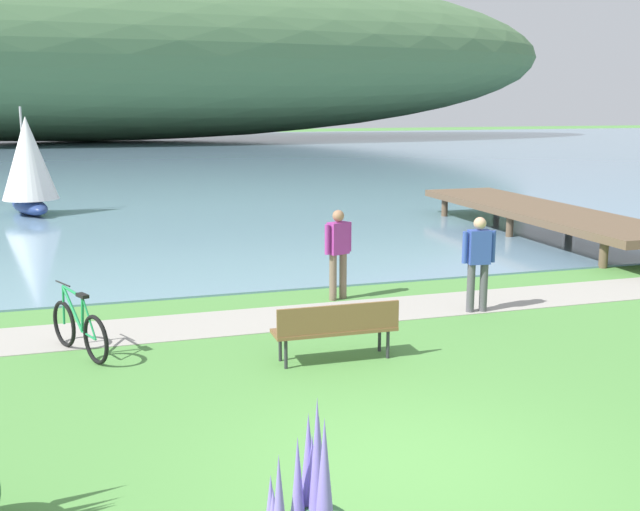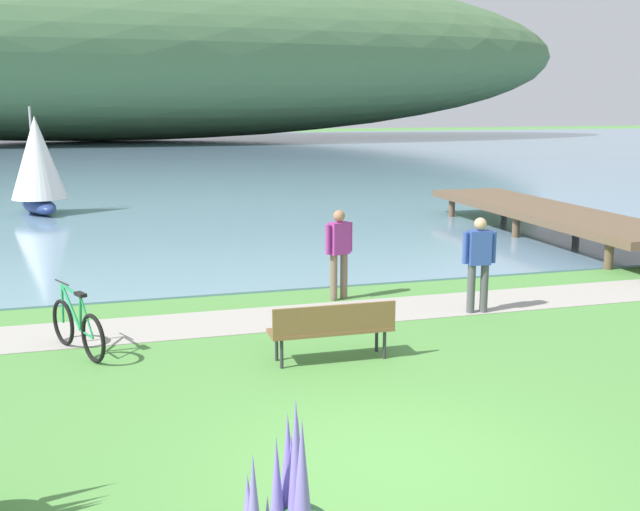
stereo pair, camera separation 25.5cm
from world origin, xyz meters
name	(u,v)px [view 2 (the right image)]	position (x,y,z in m)	size (l,w,h in m)	color
ground_plane	(394,465)	(0.00, 0.00, 0.00)	(200.00, 200.00, 0.00)	#518E42
bay_water	(145,156)	(0.00, 47.39, 0.02)	(180.00, 80.00, 0.04)	#6B8EA8
distant_hillside	(98,50)	(-2.79, 70.38, 8.62)	(96.69, 28.00, 17.16)	#4C7047
shoreline_path	(276,318)	(0.00, 5.56, 0.01)	(60.00, 1.50, 0.01)	#A39E93
park_bench_near_camera	(332,327)	(0.30, 3.20, 0.52)	(1.80, 0.49, 0.88)	brown
bicycle_leaning_near_bench	(77,328)	(-3.22, 4.58, 0.40)	(0.81, 1.63, 1.01)	black
person_at_shoreline	(339,249)	(1.43, 6.51, 0.98)	(0.58, 0.34, 1.71)	#72604C
person_on_the_grass	(479,259)	(3.51, 4.95, 0.98)	(0.61, 0.26, 1.71)	#4C4C51
sailboat_toward_hillside	(37,164)	(-4.85, 19.64, 1.69)	(2.25, 3.10, 3.51)	navy
pier_dock	(547,212)	(9.00, 11.39, 0.69)	(2.40, 10.00, 0.80)	brown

